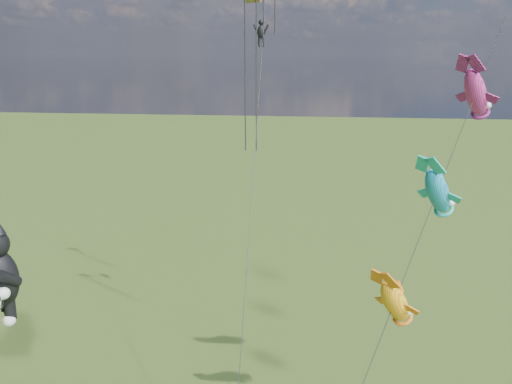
# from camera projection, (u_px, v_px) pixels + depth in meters

# --- Properties ---
(fish_windsock_rig) EXTENTS (9.23, 13.16, 19.89)m
(fish_windsock_rig) POSITION_uv_depth(u_px,v_px,m) (416.00, 246.00, 21.76)
(fish_windsock_rig) COLOR brown
(fish_windsock_rig) RESTS_ON ground
(parafoil_rig) EXTENTS (1.70, 17.51, 27.62)m
(parafoil_rig) POSITION_uv_depth(u_px,v_px,m) (260.00, 24.00, 31.74)
(parafoil_rig) COLOR brown
(parafoil_rig) RESTS_ON ground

